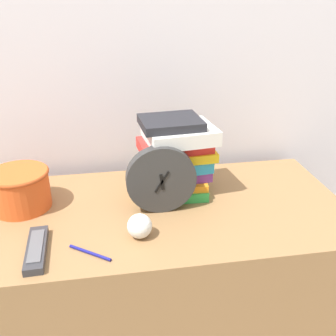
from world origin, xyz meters
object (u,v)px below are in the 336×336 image
desk_clock (161,179)px  crumpled_paper_ball (140,226)px  pen (90,253)px  tv_remote (36,249)px  book_stack (175,157)px  basket (20,188)px

desk_clock → crumpled_paper_ball: size_ratio=3.07×
crumpled_paper_ball → pen: bearing=-157.2°
crumpled_paper_ball → pen: crumpled_paper_ball is taller
tv_remote → desk_clock: bearing=24.1°
book_stack → crumpled_paper_ball: bearing=-120.8°
book_stack → tv_remote: 0.49m
desk_clock → tv_remote: 0.39m
book_stack → basket: (-0.47, -0.02, -0.06)m
desk_clock → crumpled_paper_ball: bearing=-121.6°
desk_clock → pen: (-0.21, -0.18, -0.10)m
tv_remote → basket: bearing=106.6°
desk_clock → pen: 0.29m
basket → crumpled_paper_ball: (0.34, -0.21, -0.03)m
desk_clock → tv_remote: (-0.34, -0.15, -0.09)m
book_stack → tv_remote: book_stack is taller
book_stack → crumpled_paper_ball: size_ratio=3.91×
basket → pen: bearing=-52.7°
tv_remote → pen: 0.14m
book_stack → basket: 0.48m
book_stack → pen: size_ratio=2.47×
crumpled_paper_ball → book_stack: bearing=59.2°
pen → basket: bearing=127.3°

